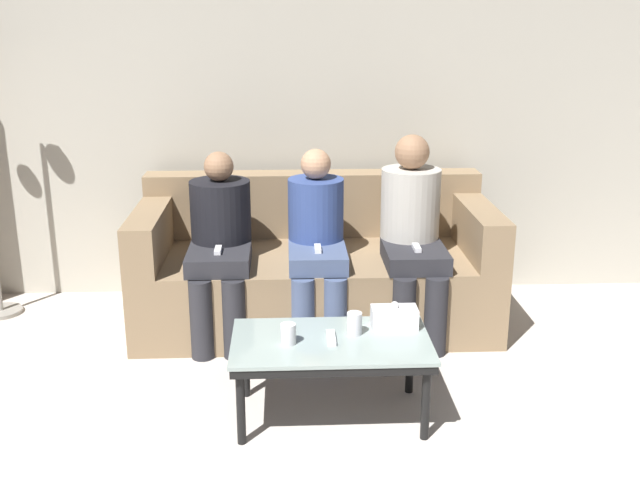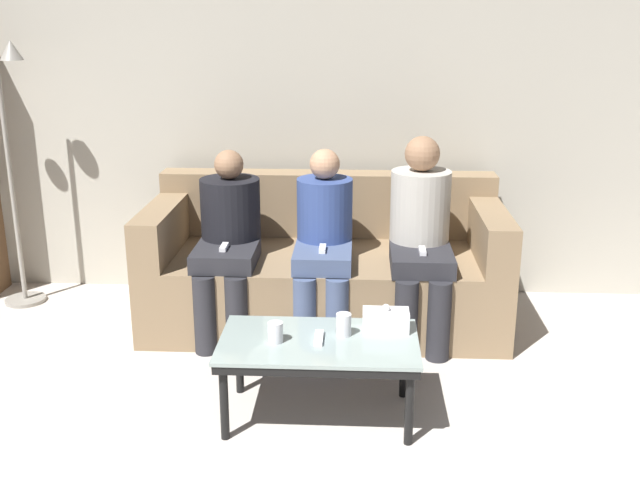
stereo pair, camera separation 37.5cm
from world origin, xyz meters
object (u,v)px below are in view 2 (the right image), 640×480
(cup_near_left, at_px, (344,325))
(tissue_box, at_px, (386,320))
(game_remote, at_px, (319,338))
(seated_person_mid_right, at_px, (421,231))
(couch, at_px, (325,270))
(cup_near_right, at_px, (275,332))
(seated_person_left_end, at_px, (228,236))
(standing_lamp, at_px, (10,147))
(seated_person_mid_left, at_px, (324,238))
(coffee_table, at_px, (319,348))

(cup_near_left, xyz_separation_m, tissue_box, (0.20, 0.07, -0.00))
(game_remote, bearing_deg, seated_person_mid_right, 61.53)
(couch, height_order, cup_near_right, couch)
(couch, height_order, seated_person_mid_right, seated_person_mid_right)
(couch, xyz_separation_m, cup_near_left, (0.14, -1.13, 0.13))
(cup_near_left, xyz_separation_m, seated_person_left_end, (-0.70, 0.92, 0.15))
(cup_near_right, xyz_separation_m, tissue_box, (0.51, 0.16, 0.00))
(standing_lamp, relative_size, seated_person_mid_right, 1.44)
(seated_person_left_end, relative_size, seated_person_mid_left, 0.99)
(couch, xyz_separation_m, seated_person_left_end, (-0.56, -0.21, 0.28))
(coffee_table, xyz_separation_m, game_remote, (0.00, 0.00, 0.05))
(cup_near_right, height_order, seated_person_left_end, seated_person_left_end)
(game_remote, distance_m, seated_person_mid_left, 0.99)
(couch, relative_size, standing_lamp, 1.27)
(game_remote, distance_m, standing_lamp, 2.52)
(cup_near_left, xyz_separation_m, cup_near_right, (-0.31, -0.09, -0.01))
(couch, xyz_separation_m, game_remote, (0.02, -1.19, 0.09))
(standing_lamp, height_order, seated_person_left_end, standing_lamp)
(coffee_table, height_order, cup_near_left, cup_near_left)
(standing_lamp, xyz_separation_m, seated_person_left_end, (1.43, -0.39, -0.44))
(couch, bearing_deg, seated_person_mid_right, -20.06)
(seated_person_left_end, distance_m, seated_person_mid_left, 0.56)
(cup_near_left, height_order, cup_near_right, cup_near_left)
(cup_near_left, distance_m, standing_lamp, 2.58)
(cup_near_right, distance_m, seated_person_left_end, 1.10)
(cup_near_right, distance_m, game_remote, 0.20)
(couch, bearing_deg, cup_near_right, -98.07)
(tissue_box, bearing_deg, coffee_table, -157.54)
(game_remote, distance_m, seated_person_left_end, 1.16)
(couch, distance_m, seated_person_left_end, 0.66)
(cup_near_right, distance_m, seated_person_mid_left, 1.03)
(seated_person_mid_left, height_order, seated_person_mid_right, seated_person_mid_right)
(seated_person_left_end, height_order, seated_person_mid_right, seated_person_mid_right)
(tissue_box, bearing_deg, game_remote, -157.54)
(seated_person_left_end, relative_size, seated_person_mid_right, 0.92)
(cup_near_right, bearing_deg, seated_person_mid_left, 80.23)
(cup_near_left, distance_m, game_remote, 0.14)
(couch, bearing_deg, coffee_table, -88.83)
(seated_person_left_end, bearing_deg, tissue_box, -43.58)
(cup_near_left, height_order, tissue_box, tissue_box)
(seated_person_mid_left, bearing_deg, tissue_box, -68.29)
(game_remote, xyz_separation_m, seated_person_left_end, (-0.58, 0.98, 0.19))
(cup_near_left, bearing_deg, tissue_box, 19.59)
(cup_near_left, distance_m, seated_person_left_end, 1.17)
(cup_near_right, bearing_deg, cup_near_left, 16.24)
(seated_person_left_end, height_order, seated_person_mid_left, seated_person_mid_left)
(game_remote, xyz_separation_m, seated_person_mid_left, (-0.02, 0.98, 0.19))
(coffee_table, bearing_deg, seated_person_mid_right, 61.53)
(game_remote, height_order, seated_person_left_end, seated_person_left_end)
(cup_near_right, bearing_deg, tissue_box, 17.56)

